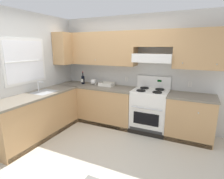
{
  "coord_description": "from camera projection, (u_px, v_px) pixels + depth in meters",
  "views": [
    {
      "loc": [
        1.62,
        -2.47,
        1.84
      ],
      "look_at": [
        0.12,
        0.7,
        1.0
      ],
      "focal_mm": 28.59,
      "sensor_mm": 36.0,
      "label": 1
    }
  ],
  "objects": [
    {
      "name": "wall_left",
      "position": [
        30.0,
        71.0,
        3.82
      ],
      "size": [
        0.47,
        4.0,
        2.55
      ],
      "color": "silver",
      "rests_on": "ground_plane"
    },
    {
      "name": "wall_back",
      "position": [
        138.0,
        63.0,
        4.11
      ],
      "size": [
        4.68,
        0.57,
        2.55
      ],
      "color": "silver",
      "rests_on": "ground_plane"
    },
    {
      "name": "counter_left_run",
      "position": [
        38.0,
        115.0,
        3.68
      ],
      "size": [
        0.63,
        1.91,
        1.13
      ],
      "color": "tan",
      "rests_on": "ground_plane"
    },
    {
      "name": "bowl",
      "position": [
        107.0,
        85.0,
        4.38
      ],
      "size": [
        0.35,
        0.26,
        0.08
      ],
      "color": "white",
      "rests_on": "counter_back_run"
    },
    {
      "name": "wine_bottle",
      "position": [
        83.0,
        79.0,
        4.59
      ],
      "size": [
        0.08,
        0.09,
        0.32
      ],
      "color": "black",
      "rests_on": "counter_back_run"
    },
    {
      "name": "ground_plane",
      "position": [
        90.0,
        150.0,
        3.27
      ],
      "size": [
        7.04,
        7.04,
        0.0
      ],
      "primitive_type": "plane",
      "color": "beige"
    },
    {
      "name": "counter_back_run",
      "position": [
        122.0,
        107.0,
        4.21
      ],
      "size": [
        3.6,
        0.65,
        0.91
      ],
      "color": "tan",
      "rests_on": "ground_plane"
    },
    {
      "name": "stove",
      "position": [
        149.0,
        110.0,
        3.94
      ],
      "size": [
        0.76,
        0.62,
        1.2
      ],
      "color": "white",
      "rests_on": "ground_plane"
    },
    {
      "name": "paper_towel_roll",
      "position": [
        94.0,
        82.0,
        4.52
      ],
      "size": [
        0.11,
        0.13,
        0.13
      ],
      "color": "white",
      "rests_on": "counter_back_run"
    }
  ]
}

